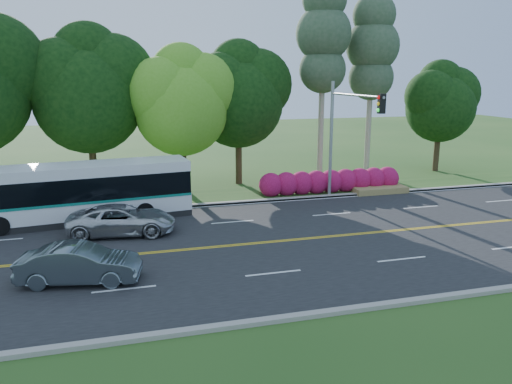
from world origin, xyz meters
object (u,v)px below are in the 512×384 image
object	(u,v)px
traffic_signal	(345,124)
sedan	(80,264)
suv	(122,220)
transit_bus	(77,193)

from	to	relation	value
traffic_signal	sedan	size ratio (longest dim) A/B	1.63
traffic_signal	sedan	xyz separation A→B (m)	(-13.99, -7.87, -3.95)
traffic_signal	sedan	distance (m)	16.53
suv	sedan	bearing A→B (deg)	171.35
suv	traffic_signal	bearing A→B (deg)	-71.86
traffic_signal	sedan	world-z (taller)	traffic_signal
transit_bus	sedan	size ratio (longest dim) A/B	2.68
traffic_signal	suv	size ratio (longest dim) A/B	1.41
transit_bus	suv	world-z (taller)	transit_bus
traffic_signal	suv	xyz separation A→B (m)	(-12.44, -2.40, -3.96)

